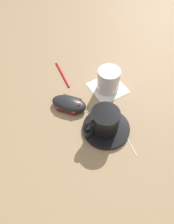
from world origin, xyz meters
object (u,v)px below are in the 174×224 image
object	(u,v)px
saucer	(106,128)
coffee_cup	(104,121)
drinking_glass	(108,80)
computer_mouse	(69,104)
pen	(62,73)

from	to	relation	value
saucer	coffee_cup	distance (m)	0.04
coffee_cup	drinking_glass	size ratio (longest dim) A/B	1.40
computer_mouse	pen	bearing A→B (deg)	142.69
computer_mouse	drinking_glass	bearing A→B (deg)	71.79
coffee_cup	computer_mouse	xyz separation A→B (m)	(-0.14, -0.00, -0.03)
pen	drinking_glass	bearing A→B (deg)	16.44
coffee_cup	computer_mouse	distance (m)	0.14
coffee_cup	drinking_glass	distance (m)	0.17
computer_mouse	drinking_glass	size ratio (longest dim) A/B	1.65
drinking_glass	pen	bearing A→B (deg)	-163.56
saucer	coffee_cup	xyz separation A→B (m)	(-0.01, -0.01, 0.04)
saucer	pen	bearing A→B (deg)	161.95
coffee_cup	computer_mouse	bearing A→B (deg)	-179.35
saucer	pen	world-z (taller)	saucer
coffee_cup	drinking_glass	bearing A→B (deg)	122.21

